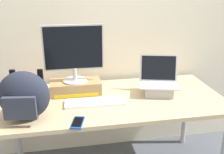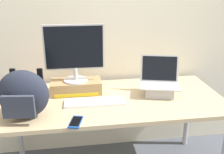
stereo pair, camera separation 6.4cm
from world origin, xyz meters
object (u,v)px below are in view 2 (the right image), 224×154
at_px(desktop_monitor, 74,52).
at_px(plush_toy, 24,84).
at_px(open_laptop, 159,87).
at_px(messenger_backpack, 23,95).
at_px(coffee_mug, 19,95).
at_px(external_keyboard, 95,102).
at_px(cell_phone, 76,122).
at_px(toner_box_yellow, 76,87).

height_order(desktop_monitor, plush_toy, desktop_monitor).
relative_size(open_laptop, messenger_backpack, 0.99).
height_order(desktop_monitor, coffee_mug, desktop_monitor).
height_order(external_keyboard, plush_toy, plush_toy).
xyz_separation_m(desktop_monitor, cell_phone, (-0.01, -0.50, -0.34)).
xyz_separation_m(desktop_monitor, external_keyboard, (0.13, -0.23, -0.34)).
bearing_deg(open_laptop, coffee_mug, -168.53).
bearing_deg(plush_toy, external_keyboard, -31.32).
bearing_deg(messenger_backpack, cell_phone, -13.24).
height_order(toner_box_yellow, plush_toy, plush_toy).
bearing_deg(desktop_monitor, coffee_mug, -169.18).
xyz_separation_m(desktop_monitor, messenger_backpack, (-0.35, -0.37, -0.18)).
distance_m(toner_box_yellow, open_laptop, 0.68).
bearing_deg(open_laptop, plush_toy, -178.36).
xyz_separation_m(external_keyboard, coffee_mug, (-0.58, 0.15, 0.03)).
bearing_deg(coffee_mug, cell_phone, -44.18).
height_order(toner_box_yellow, open_laptop, open_laptop).
height_order(desktop_monitor, open_laptop, desktop_monitor).
bearing_deg(toner_box_yellow, external_keyboard, -60.48).
bearing_deg(plush_toy, open_laptop, -12.68).
height_order(external_keyboard, coffee_mug, coffee_mug).
height_order(external_keyboard, cell_phone, external_keyboard).
relative_size(desktop_monitor, cell_phone, 2.82).
bearing_deg(messenger_backpack, open_laptop, 20.54).
height_order(messenger_backpack, cell_phone, messenger_backpack).
xyz_separation_m(external_keyboard, messenger_backpack, (-0.48, -0.14, 0.16)).
xyz_separation_m(toner_box_yellow, cell_phone, (-0.01, -0.50, -0.05)).
bearing_deg(messenger_backpack, external_keyboard, 23.59).
bearing_deg(external_keyboard, plush_toy, 150.51).
relative_size(toner_box_yellow, desktop_monitor, 0.87).
xyz_separation_m(open_laptop, coffee_mug, (-1.11, 0.06, -0.02)).
xyz_separation_m(external_keyboard, cell_phone, (-0.15, -0.27, -0.01)).
bearing_deg(toner_box_yellow, plush_toy, 165.53).
distance_m(external_keyboard, cell_phone, 0.31).
distance_m(open_laptop, external_keyboard, 0.55).
distance_m(messenger_backpack, cell_phone, 0.39).
distance_m(desktop_monitor, coffee_mug, 0.55).
height_order(desktop_monitor, messenger_backpack, desktop_monitor).
height_order(open_laptop, cell_phone, open_laptop).
bearing_deg(external_keyboard, messenger_backpack, -161.90).
relative_size(desktop_monitor, open_laptop, 1.33).
height_order(desktop_monitor, cell_phone, desktop_monitor).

